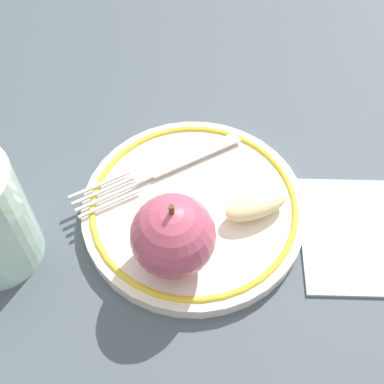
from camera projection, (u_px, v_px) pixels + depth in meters
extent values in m
plane|color=#454E55|center=(186.00, 200.00, 0.51)|extent=(2.00, 2.00, 0.00)
cylinder|color=silver|center=(192.00, 211.00, 0.49)|extent=(0.21, 0.21, 0.01)
torus|color=yellow|center=(192.00, 206.00, 0.49)|extent=(0.19, 0.19, 0.01)
sphere|color=#B54960|center=(173.00, 236.00, 0.43)|extent=(0.07, 0.07, 0.07)
cylinder|color=brown|center=(172.00, 210.00, 0.40)|extent=(0.00, 0.00, 0.01)
ellipsoid|color=beige|center=(257.00, 204.00, 0.47)|extent=(0.06, 0.03, 0.02)
cube|color=silver|center=(196.00, 155.00, 0.52)|extent=(0.10, 0.02, 0.00)
cube|color=silver|center=(143.00, 178.00, 0.50)|extent=(0.02, 0.01, 0.00)
cube|color=silver|center=(99.00, 185.00, 0.50)|extent=(0.06, 0.01, 0.00)
cube|color=silver|center=(103.00, 191.00, 0.49)|extent=(0.06, 0.01, 0.00)
cube|color=silver|center=(106.00, 197.00, 0.49)|extent=(0.06, 0.01, 0.00)
cube|color=silver|center=(110.00, 204.00, 0.48)|extent=(0.06, 0.01, 0.00)
cube|color=#ADBECF|center=(377.00, 234.00, 0.49)|extent=(0.18, 0.17, 0.01)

